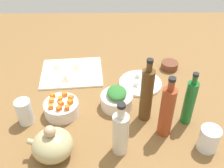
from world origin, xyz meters
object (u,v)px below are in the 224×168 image
(bowl_small_side, at_px, (170,66))
(drinking_glass_1, at_px, (209,139))
(drinking_glass_0, at_px, (25,112))
(bottle_0, at_px, (147,94))
(bottle_1, at_px, (121,133))
(bowl_carrots, at_px, (62,108))
(bowl_greens, at_px, (117,101))
(cutting_board, at_px, (72,73))
(bottle_2, at_px, (189,102))
(plate_tofu, at_px, (140,83))
(teapot, at_px, (52,145))
(bottle_3, at_px, (167,111))

(bowl_small_side, relative_size, drinking_glass_1, 0.91)
(drinking_glass_0, distance_m, drinking_glass_1, 0.72)
(bottle_0, xyz_separation_m, bottle_1, (0.11, 0.17, -0.03))
(bowl_carrots, bearing_deg, bowl_greens, -169.46)
(bowl_greens, bearing_deg, bottle_1, 91.57)
(cutting_board, bearing_deg, bowl_small_side, -175.72)
(cutting_board, xyz_separation_m, bowl_greens, (-0.23, 0.25, 0.03))
(bowl_small_side, height_order, drinking_glass_0, drinking_glass_0)
(bowl_carrots, distance_m, bottle_2, 0.52)
(cutting_board, xyz_separation_m, plate_tofu, (-0.35, 0.09, 0.00))
(teapot, height_order, bottle_2, bottle_2)
(bowl_small_side, bearing_deg, plate_tofu, 38.53)
(bowl_greens, distance_m, drinking_glass_1, 0.40)
(bowl_carrots, height_order, teapot, teapot)
(plate_tofu, height_order, bowl_small_side, bowl_small_side)
(bowl_small_side, bearing_deg, bottle_0, 64.47)
(bottle_0, relative_size, drinking_glass_0, 2.62)
(teapot, height_order, drinking_glass_0, teapot)
(bottle_2, height_order, drinking_glass_0, bottle_2)
(cutting_board, height_order, plate_tofu, plate_tofu)
(bowl_carrots, height_order, bowl_small_side, bowl_carrots)
(bottle_2, bearing_deg, bottle_3, 31.40)
(bowl_greens, height_order, bowl_carrots, bowl_greens)
(bowl_carrots, bearing_deg, bottle_3, 164.64)
(bowl_small_side, xyz_separation_m, bottle_1, (0.28, 0.53, 0.07))
(bowl_greens, distance_m, bottle_3, 0.25)
(cutting_board, distance_m, bowl_carrots, 0.30)
(cutting_board, bearing_deg, drinking_glass_0, 66.64)
(bottle_2, bearing_deg, bowl_small_side, -90.81)
(bowl_small_side, xyz_separation_m, bottle_0, (0.17, 0.36, 0.10))
(plate_tofu, height_order, bottle_1, bottle_1)
(teapot, bearing_deg, bottle_2, -162.25)
(cutting_board, bearing_deg, bowl_greens, 131.85)
(drinking_glass_0, bearing_deg, cutting_board, -113.36)
(bowl_small_side, xyz_separation_m, teapot, (0.52, 0.55, 0.04))
(drinking_glass_0, height_order, drinking_glass_1, drinking_glass_0)
(bottle_0, bearing_deg, cutting_board, -43.47)
(teapot, height_order, bottle_0, bottle_0)
(bottle_3, bearing_deg, drinking_glass_0, -6.84)
(cutting_board, bearing_deg, bottle_3, 134.77)
(bottle_1, height_order, drinking_glass_1, bottle_1)
(drinking_glass_0, bearing_deg, bowl_carrots, -161.16)
(cutting_board, bearing_deg, teapot, 89.14)
(plate_tofu, relative_size, teapot, 1.28)
(teapot, height_order, bottle_1, bottle_1)
(plate_tofu, height_order, bowl_greens, bowl_greens)
(bottle_2, relative_size, drinking_glass_0, 2.20)
(bowl_small_side, bearing_deg, bowl_carrots, 32.61)
(bowl_greens, xyz_separation_m, bowl_small_side, (-0.29, -0.29, -0.01))
(bottle_0, bearing_deg, bowl_small_side, -115.53)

